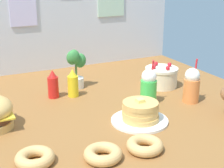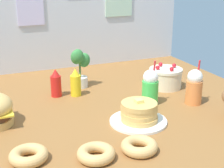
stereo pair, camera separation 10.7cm
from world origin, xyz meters
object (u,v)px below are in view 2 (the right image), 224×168
layer_cake (165,78)px  donut_vanilla (139,146)px  donut_chocolate (96,153)px  donut_pink_glaze (29,155)px  pancake_stack (139,114)px  cream_soda_cup (150,87)px  potted_plant (80,66)px  orange_float_cup (195,87)px  ketchup_bottle (56,84)px  mustard_bottle (76,83)px

layer_cake → donut_vanilla: bearing=-128.5°
donut_chocolate → donut_vanilla: (0.20, -0.02, 0.00)m
donut_pink_glaze → donut_vanilla: same height
pancake_stack → cream_soda_cup: cream_soda_cup is taller
cream_soda_cup → potted_plant: bearing=123.0°
cream_soda_cup → orange_float_cup: bearing=-22.1°
layer_cake → donut_chocolate: (-0.77, -0.70, -0.04)m
layer_cake → orange_float_cup: orange_float_cup is taller
layer_cake → donut_pink_glaze: size_ratio=1.34×
layer_cake → donut_vanilla: 0.91m
ketchup_bottle → mustard_bottle: size_ratio=1.00×
cream_soda_cup → ketchup_bottle: bearing=145.0°
layer_cake → cream_soda_cup: cream_soda_cup is taller
donut_vanilla → mustard_bottle: bearing=94.1°
donut_pink_glaze → donut_chocolate: 0.29m
orange_float_cup → potted_plant: (-0.55, 0.57, 0.04)m
donut_pink_glaze → donut_chocolate: size_ratio=1.00×
ketchup_bottle → donut_vanilla: 0.86m
layer_cake → mustard_bottle: mustard_bottle is taller
orange_float_cup → potted_plant: 0.79m
pancake_stack → potted_plant: size_ratio=1.11×
ketchup_bottle → orange_float_cup: orange_float_cup is taller
cream_soda_cup → donut_vanilla: size_ratio=1.61×
ketchup_bottle → mustard_bottle: 0.13m
donut_pink_glaze → donut_vanilla: size_ratio=1.00×
orange_float_cup → donut_vanilla: (-0.57, -0.39, -0.08)m
mustard_bottle → cream_soda_cup: size_ratio=0.67×
ketchup_bottle → cream_soda_cup: bearing=-35.0°
donut_chocolate → cream_soda_cup: bearing=42.0°
pancake_stack → potted_plant: potted_plant is taller
cream_soda_cup → orange_float_cup: (0.25, -0.10, 0.00)m
ketchup_bottle → cream_soda_cup: size_ratio=0.67×
layer_cake → donut_pink_glaze: 1.21m
potted_plant → pancake_stack: bearing=-80.2°
layer_cake → mustard_bottle: size_ratio=1.25×
ketchup_bottle → donut_pink_glaze: 0.79m
donut_pink_glaze → donut_vanilla: 0.50m
cream_soda_cup → pancake_stack: bearing=-130.8°
cream_soda_cup → orange_float_cup: 0.27m
pancake_stack → donut_pink_glaze: pancake_stack is taller
orange_float_cup → pancake_stack: bearing=-165.6°
donut_chocolate → mustard_bottle: bearing=79.4°
orange_float_cup → donut_vanilla: size_ratio=1.61×
potted_plant → layer_cake: bearing=-23.8°
donut_pink_glaze → potted_plant: potted_plant is taller
layer_cake → potted_plant: bearing=156.2°
ketchup_bottle → potted_plant: (0.20, 0.11, 0.06)m
ketchup_bottle → mustard_bottle: bearing=-16.4°
pancake_stack → mustard_bottle: bearing=110.2°
donut_vanilla → pancake_stack: bearing=63.5°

